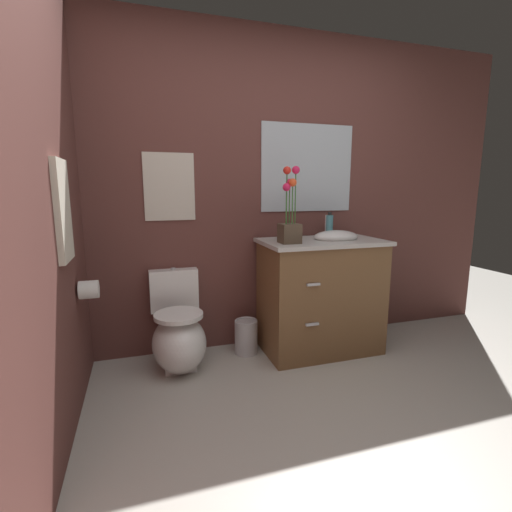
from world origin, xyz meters
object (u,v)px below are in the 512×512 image
object	(u,v)px
trash_bin	(246,336)
flower_vase	(290,220)
toilet	(178,335)
wall_poster	(169,187)
toilet_paper_roll	(89,290)
soap_bottle	(329,226)
hanging_towel	(63,211)
wall_mirror	(307,168)
vanity_cabinet	(321,294)

from	to	relation	value
trash_bin	flower_vase	bearing A→B (deg)	-34.69
toilet	wall_poster	xyz separation A→B (m)	(0.00, 0.27, 1.05)
toilet_paper_roll	wall_poster	bearing A→B (deg)	40.73
flower_vase	soap_bottle	xyz separation A→B (m)	(0.44, 0.22, -0.07)
toilet	hanging_towel	size ratio (longest dim) A/B	1.33
wall_poster	wall_mirror	xyz separation A→B (m)	(1.11, 0.00, 0.15)
toilet	wall_poster	size ratio (longest dim) A/B	1.40
wall_mirror	soap_bottle	bearing A→B (deg)	-50.08
soap_bottle	toilet_paper_roll	world-z (taller)	soap_bottle
vanity_cabinet	hanging_towel	size ratio (longest dim) A/B	2.07
soap_bottle	wall_mirror	world-z (taller)	wall_mirror
soap_bottle	trash_bin	xyz separation A→B (m)	(-0.72, -0.03, -0.85)
toilet_paper_roll	hanging_towel	bearing A→B (deg)	-101.55
toilet	soap_bottle	world-z (taller)	soap_bottle
toilet	hanging_towel	world-z (taller)	hanging_towel
toilet	trash_bin	distance (m)	0.55
trash_bin	wall_mirror	distance (m)	1.45
flower_vase	toilet_paper_roll	distance (m)	1.40
trash_bin	soap_bottle	bearing A→B (deg)	2.44
toilet	vanity_cabinet	world-z (taller)	vanity_cabinet
wall_mirror	toilet_paper_roll	xyz separation A→B (m)	(-1.65, -0.46, -0.77)
soap_bottle	trash_bin	world-z (taller)	soap_bottle
soap_bottle	wall_poster	xyz separation A→B (m)	(-1.25, 0.16, 0.31)
flower_vase	wall_poster	xyz separation A→B (m)	(-0.80, 0.38, 0.23)
soap_bottle	hanging_towel	size ratio (longest dim) A/B	0.39
toilet	flower_vase	bearing A→B (deg)	-8.00
flower_vase	trash_bin	bearing A→B (deg)	145.31
wall_poster	flower_vase	bearing A→B (deg)	-25.32
vanity_cabinet	wall_mirror	size ratio (longest dim) A/B	1.34
soap_bottle	hanging_towel	bearing A→B (deg)	-162.70
soap_bottle	hanging_towel	distance (m)	1.94
flower_vase	toilet_paper_roll	bearing A→B (deg)	-176.46
vanity_cabinet	toilet_paper_roll	size ratio (longest dim) A/B	9.77
soap_bottle	trash_bin	distance (m)	1.11
wall_mirror	vanity_cabinet	bearing A→B (deg)	-89.49
hanging_towel	toilet_paper_roll	bearing A→B (deg)	78.45
toilet_paper_roll	wall_mirror	bearing A→B (deg)	15.68
toilet	wall_poster	bearing A→B (deg)	90.00
soap_bottle	wall_poster	world-z (taller)	wall_poster
vanity_cabinet	soap_bottle	distance (m)	0.56
toilet	trash_bin	size ratio (longest dim) A/B	2.54
hanging_towel	vanity_cabinet	bearing A→B (deg)	14.40
toilet_paper_roll	soap_bottle	bearing A→B (deg)	9.67
trash_bin	wall_poster	world-z (taller)	wall_poster
soap_bottle	wall_mirror	size ratio (longest dim) A/B	0.25
soap_bottle	wall_poster	bearing A→B (deg)	172.72
vanity_cabinet	wall_mirror	distance (m)	1.03
toilet	wall_mirror	size ratio (longest dim) A/B	0.86
vanity_cabinet	hanging_towel	world-z (taller)	hanging_towel
toilet_paper_roll	trash_bin	bearing A→B (deg)	14.38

